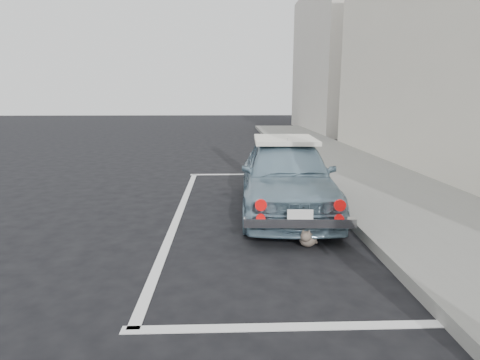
% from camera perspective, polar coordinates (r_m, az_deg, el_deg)
% --- Properties ---
extents(ground, '(80.00, 80.00, 0.00)m').
position_cam_1_polar(ground, '(4.14, -0.61, -16.67)').
color(ground, black).
rests_on(ground, ground).
extents(sidewalk, '(2.80, 40.00, 0.15)m').
position_cam_1_polar(sidewalk, '(6.80, 27.14, -5.76)').
color(sidewalk, slate).
rests_on(sidewalk, ground).
extents(building_far, '(3.50, 10.00, 8.00)m').
position_cam_1_polar(building_far, '(24.58, 13.71, 16.21)').
color(building_far, beige).
rests_on(building_far, ground).
extents(pline_rear, '(3.00, 0.12, 0.01)m').
position_cam_1_polar(pline_rear, '(3.75, 7.74, -19.99)').
color(pline_rear, silver).
rests_on(pline_rear, ground).
extents(pline_front, '(3.00, 0.12, 0.01)m').
position_cam_1_polar(pline_front, '(10.34, 1.26, 0.82)').
color(pline_front, silver).
rests_on(pline_front, ground).
extents(pline_side, '(0.12, 7.00, 0.01)m').
position_cam_1_polar(pline_side, '(6.97, -8.68, -4.75)').
color(pline_side, silver).
rests_on(pline_side, ground).
extents(retro_coupe, '(1.71, 3.86, 1.29)m').
position_cam_1_polar(retro_coupe, '(6.96, 6.57, 0.77)').
color(retro_coupe, '#7492A5').
rests_on(retro_coupe, ground).
extents(cat, '(0.36, 0.49, 0.29)m').
position_cam_1_polar(cat, '(5.49, 9.66, -8.00)').
color(cat, '#6B6052').
rests_on(cat, ground).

